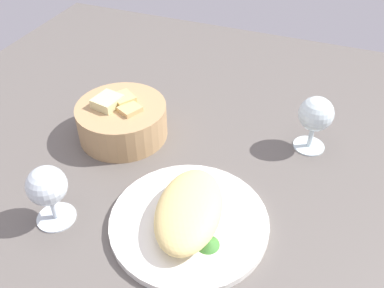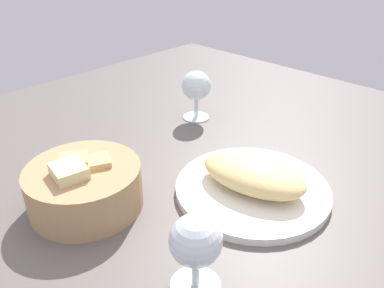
# 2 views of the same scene
# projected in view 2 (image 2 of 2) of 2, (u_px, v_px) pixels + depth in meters

# --- Properties ---
(ground_plane) EXTENTS (1.40, 1.40, 0.02)m
(ground_plane) POSITION_uv_depth(u_px,v_px,m) (202.00, 187.00, 0.72)
(ground_plane) COLOR #5D5752
(plate) EXTENTS (0.27, 0.27, 0.01)m
(plate) POSITION_uv_depth(u_px,v_px,m) (252.00, 189.00, 0.69)
(plate) COLOR white
(plate) RESTS_ON ground_plane
(omelette) EXTENTS (0.20, 0.14, 0.05)m
(omelette) POSITION_uv_depth(u_px,v_px,m) (253.00, 174.00, 0.68)
(omelette) COLOR #EDCF7E
(omelette) RESTS_ON plate
(lettuce_garnish) EXTENTS (0.04, 0.04, 0.01)m
(lettuce_garnish) POSITION_uv_depth(u_px,v_px,m) (286.00, 180.00, 0.69)
(lettuce_garnish) COLOR #3D7D32
(lettuce_garnish) RESTS_ON plate
(bread_basket) EXTENTS (0.19, 0.19, 0.09)m
(bread_basket) POSITION_uv_depth(u_px,v_px,m) (84.00, 186.00, 0.64)
(bread_basket) COLOR tan
(bread_basket) RESTS_ON ground_plane
(wine_glass_near) EXTENTS (0.07, 0.07, 0.12)m
(wine_glass_near) POSITION_uv_depth(u_px,v_px,m) (196.00, 88.00, 0.93)
(wine_glass_near) COLOR silver
(wine_glass_near) RESTS_ON ground_plane
(wine_glass_far) EXTENTS (0.07, 0.07, 0.11)m
(wine_glass_far) POSITION_uv_depth(u_px,v_px,m) (196.00, 245.00, 0.48)
(wine_glass_far) COLOR silver
(wine_glass_far) RESTS_ON ground_plane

